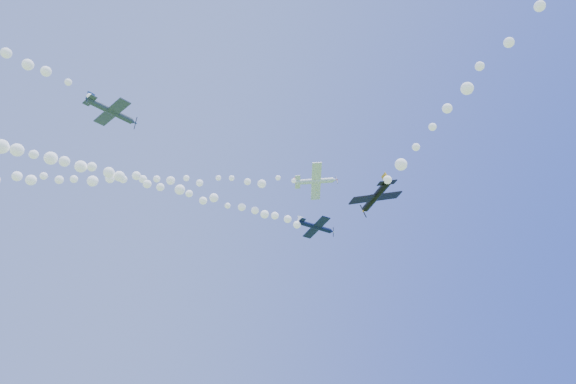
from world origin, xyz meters
name	(u,v)px	position (x,y,z in m)	size (l,w,h in m)	color
plane_white	(316,181)	(8.46, -0.62, 53.99)	(7.37, 7.61, 2.52)	white
smoke_trail_white	(46,179)	(-32.95, 17.63, 53.67)	(78.93, 36.33, 3.15)	white
plane_navy	(316,227)	(11.80, 6.02, 49.68)	(7.37, 7.67, 2.42)	#0D153D
smoke_trail_navy	(86,167)	(-26.90, 6.22, 49.49)	(73.00, 3.05, 2.89)	white
plane_grey	(112,111)	(-24.93, -11.24, 45.02)	(6.57, 6.86, 2.08)	#394354
plane_black	(376,197)	(4.38, -21.20, 34.83)	(6.39, 6.45, 2.60)	black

